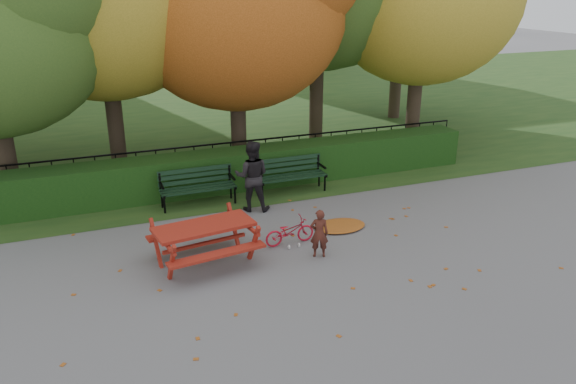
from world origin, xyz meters
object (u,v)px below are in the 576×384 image
object	(u,v)px
child	(319,233)
bicycle	(290,231)
bench_left	(197,184)
adult	(252,176)
picnic_table	(204,234)
bench_right	(290,172)

from	to	relation	value
child	bicycle	xyz separation A→B (m)	(-0.33, 0.73, -0.21)
bench_left	adult	xyz separation A→B (m)	(1.13, -0.80, 0.32)
bicycle	child	bearing A→B (deg)	-158.04
adult	bicycle	distance (m)	2.12
picnic_table	bicycle	xyz separation A→B (m)	(1.81, 0.19, -0.34)
bench_right	bicycle	size ratio (longest dim) A/B	1.69
child	bicycle	world-z (taller)	child
picnic_table	child	xyz separation A→B (m)	(2.14, -0.54, -0.13)
child	adult	xyz separation A→B (m)	(-0.47, 2.77, 0.35)
child	bicycle	size ratio (longest dim) A/B	0.93
bench_right	adult	distance (m)	1.54
bench_left	bench_right	size ratio (longest dim) A/B	1.00
adult	picnic_table	bearing A→B (deg)	75.74
bench_right	picnic_table	size ratio (longest dim) A/B	0.88
bench_left	picnic_table	distance (m)	3.08
bench_right	adult	bearing A→B (deg)	-147.78
child	adult	distance (m)	2.83
bench_left	child	bearing A→B (deg)	-65.87
bench_left	adult	world-z (taller)	adult
picnic_table	child	world-z (taller)	child
child	adult	bearing A→B (deg)	-60.83
child	adult	world-z (taller)	adult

